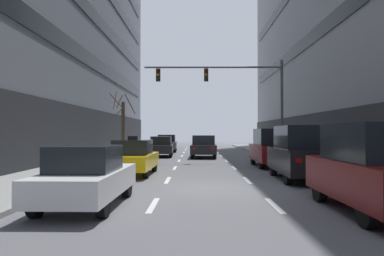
{
  "coord_description": "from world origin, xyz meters",
  "views": [
    {
      "loc": [
        -0.48,
        -12.58,
        1.96
      ],
      "look_at": [
        -0.82,
        19.68,
        2.35
      ],
      "focal_mm": 33.38,
      "sensor_mm": 36.0,
      "label": 1
    }
  ],
  "objects_px": {
    "car_parked_1": "(373,168)",
    "car_parked_3": "(271,148)",
    "car_driving_1": "(167,143)",
    "pedestrian_0": "(373,152)",
    "pedestrian_1": "(303,147)",
    "car_driving_0": "(87,176)",
    "taxi_driving_3": "(133,158)",
    "street_tree_0": "(123,125)",
    "traffic_signal_0": "(234,88)",
    "car_driving_2": "(204,147)",
    "car_parked_2": "(301,153)",
    "car_driving_4": "(161,147)"
  },
  "relations": [
    {
      "from": "car_parked_1",
      "to": "pedestrian_0",
      "type": "xyz_separation_m",
      "value": [
        3.31,
        6.67,
        0.02
      ]
    },
    {
      "from": "car_driving_4",
      "to": "car_driving_0",
      "type": "bearing_deg",
      "value": -90.31
    },
    {
      "from": "car_driving_1",
      "to": "car_parked_1",
      "type": "bearing_deg",
      "value": -75.11
    },
    {
      "from": "traffic_signal_0",
      "to": "car_driving_4",
      "type": "bearing_deg",
      "value": 137.36
    },
    {
      "from": "car_driving_4",
      "to": "pedestrian_1",
      "type": "relative_size",
      "value": 2.68
    },
    {
      "from": "car_driving_2",
      "to": "traffic_signal_0",
      "type": "distance_m",
      "value": 5.95
    },
    {
      "from": "car_parked_1",
      "to": "traffic_signal_0",
      "type": "height_order",
      "value": "traffic_signal_0"
    },
    {
      "from": "car_parked_1",
      "to": "taxi_driving_3",
      "type": "bearing_deg",
      "value": 133.04
    },
    {
      "from": "car_driving_1",
      "to": "car_driving_2",
      "type": "height_order",
      "value": "car_driving_2"
    },
    {
      "from": "car_driving_2",
      "to": "car_parked_2",
      "type": "relative_size",
      "value": 1.0
    },
    {
      "from": "traffic_signal_0",
      "to": "car_parked_2",
      "type": "bearing_deg",
      "value": -79.29
    },
    {
      "from": "pedestrian_0",
      "to": "pedestrian_1",
      "type": "xyz_separation_m",
      "value": [
        -1.24,
        5.82,
        -0.01
      ]
    },
    {
      "from": "car_driving_1",
      "to": "car_parked_3",
      "type": "relative_size",
      "value": 1.04
    },
    {
      "from": "pedestrian_1",
      "to": "car_driving_0",
      "type": "bearing_deg",
      "value": -128.17
    },
    {
      "from": "car_driving_0",
      "to": "taxi_driving_3",
      "type": "relative_size",
      "value": 0.99
    },
    {
      "from": "pedestrian_0",
      "to": "traffic_signal_0",
      "type": "bearing_deg",
      "value": 120.84
    },
    {
      "from": "car_driving_1",
      "to": "car_parked_2",
      "type": "height_order",
      "value": "car_parked_2"
    },
    {
      "from": "car_driving_1",
      "to": "car_parked_3",
      "type": "distance_m",
      "value": 16.98
    },
    {
      "from": "taxi_driving_3",
      "to": "car_parked_1",
      "type": "relative_size",
      "value": 0.96
    },
    {
      "from": "car_driving_0",
      "to": "pedestrian_0",
      "type": "bearing_deg",
      "value": 29.58
    },
    {
      "from": "car_parked_3",
      "to": "pedestrian_0",
      "type": "distance_m",
      "value": 6.03
    },
    {
      "from": "taxi_driving_3",
      "to": "pedestrian_1",
      "type": "xyz_separation_m",
      "value": [
        9.25,
        4.8,
        0.3
      ]
    },
    {
      "from": "car_parked_1",
      "to": "pedestrian_0",
      "type": "distance_m",
      "value": 7.45
    },
    {
      "from": "car_driving_2",
      "to": "car_parked_2",
      "type": "distance_m",
      "value": 13.51
    },
    {
      "from": "taxi_driving_3",
      "to": "car_driving_4",
      "type": "distance_m",
      "value": 12.36
    },
    {
      "from": "street_tree_0",
      "to": "traffic_signal_0",
      "type": "bearing_deg",
      "value": -30.9
    },
    {
      "from": "car_driving_0",
      "to": "car_driving_1",
      "type": "relative_size",
      "value": 0.93
    },
    {
      "from": "car_parked_1",
      "to": "car_parked_3",
      "type": "distance_m",
      "value": 11.71
    },
    {
      "from": "car_driving_0",
      "to": "car_driving_4",
      "type": "xyz_separation_m",
      "value": [
        0.1,
        19.34,
        0.01
      ]
    },
    {
      "from": "car_driving_2",
      "to": "car_driving_4",
      "type": "height_order",
      "value": "car_driving_2"
    },
    {
      "from": "taxi_driving_3",
      "to": "car_driving_4",
      "type": "bearing_deg",
      "value": 89.57
    },
    {
      "from": "car_driving_0",
      "to": "car_driving_2",
      "type": "height_order",
      "value": "car_driving_2"
    },
    {
      "from": "car_parked_3",
      "to": "pedestrian_0",
      "type": "relative_size",
      "value": 2.69
    },
    {
      "from": "car_driving_2",
      "to": "pedestrian_0",
      "type": "bearing_deg",
      "value": -60.34
    },
    {
      "from": "car_parked_1",
      "to": "pedestrian_0",
      "type": "relative_size",
      "value": 2.72
    },
    {
      "from": "car_parked_1",
      "to": "pedestrian_1",
      "type": "bearing_deg",
      "value": 80.58
    },
    {
      "from": "car_driving_2",
      "to": "pedestrian_1",
      "type": "distance_m",
      "value": 8.69
    },
    {
      "from": "car_parked_1",
      "to": "pedestrian_0",
      "type": "bearing_deg",
      "value": 63.59
    },
    {
      "from": "traffic_signal_0",
      "to": "pedestrian_1",
      "type": "distance_m",
      "value": 5.99
    },
    {
      "from": "taxi_driving_3",
      "to": "street_tree_0",
      "type": "height_order",
      "value": "street_tree_0"
    },
    {
      "from": "car_driving_1",
      "to": "pedestrian_1",
      "type": "distance_m",
      "value": 17.3
    },
    {
      "from": "car_driving_2",
      "to": "car_parked_3",
      "type": "xyz_separation_m",
      "value": [
        3.7,
        -7.27,
        0.23
      ]
    },
    {
      "from": "car_driving_0",
      "to": "traffic_signal_0",
      "type": "bearing_deg",
      "value": 69.23
    },
    {
      "from": "car_parked_2",
      "to": "pedestrian_0",
      "type": "height_order",
      "value": "car_parked_2"
    },
    {
      "from": "car_parked_2",
      "to": "pedestrian_1",
      "type": "bearing_deg",
      "value": 72.33
    },
    {
      "from": "car_driving_0",
      "to": "car_parked_2",
      "type": "xyz_separation_m",
      "value": [
        7.19,
        5.28,
        0.32
      ]
    },
    {
      "from": "car_parked_3",
      "to": "traffic_signal_0",
      "type": "bearing_deg",
      "value": 116.89
    },
    {
      "from": "car_driving_2",
      "to": "car_parked_1",
      "type": "relative_size",
      "value": 1.03
    },
    {
      "from": "car_driving_1",
      "to": "car_parked_1",
      "type": "height_order",
      "value": "car_parked_1"
    },
    {
      "from": "car_driving_0",
      "to": "car_parked_1",
      "type": "distance_m",
      "value": 7.23
    }
  ]
}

